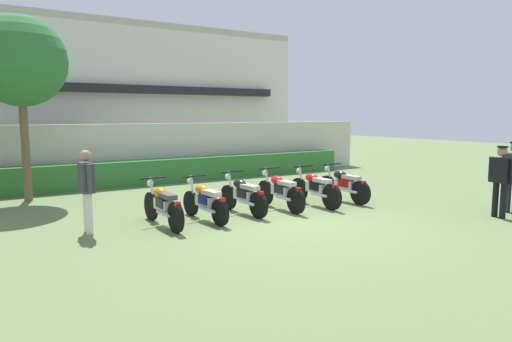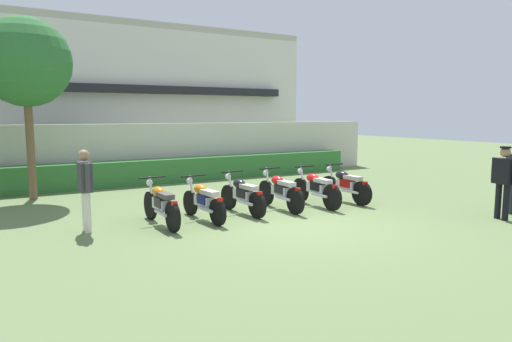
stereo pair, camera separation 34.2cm
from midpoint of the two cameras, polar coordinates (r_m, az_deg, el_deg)
ground at (r=9.58m, az=4.80°, el=-6.74°), size 60.00×60.00×0.00m
building at (r=24.20m, az=-19.07°, el=8.96°), size 18.41×6.50×6.47m
compound_wall at (r=16.33m, az=-12.06°, el=2.37°), size 17.49×0.30×1.97m
hedge_row at (r=15.74m, az=-11.12°, el=0.08°), size 13.99×0.70×0.80m
parked_car at (r=18.11m, az=-24.67°, el=2.17°), size 4.53×2.14×1.89m
tree_far_side at (r=13.59m, az=-28.04°, el=11.95°), size 2.34×2.34×4.82m
motorcycle_in_row_0 at (r=9.59m, az=-12.59°, el=-4.11°), size 0.60×1.92×0.96m
motorcycle_in_row_1 at (r=9.93m, az=-7.40°, el=-3.70°), size 0.60×1.80×0.94m
motorcycle_in_row_2 at (r=10.53m, az=-2.57°, el=-2.98°), size 0.60×1.80×0.95m
motorcycle_in_row_3 at (r=11.02m, az=2.13°, el=-2.48°), size 0.60×1.92×0.97m
motorcycle_in_row_4 at (r=11.51m, az=6.52°, el=-2.11°), size 0.60×1.91×0.97m
motorcycle_in_row_5 at (r=12.19m, az=10.08°, el=-1.67°), size 0.60×1.83×0.97m
inspector_person at (r=9.39m, az=-21.38°, el=-1.60°), size 0.22×0.66×1.61m
officer_0 at (r=11.32m, az=27.50°, el=-0.55°), size 0.31×0.64×1.60m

